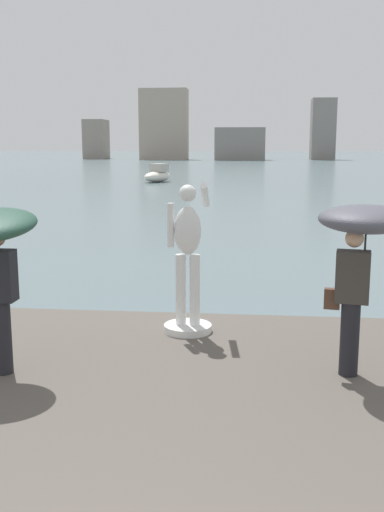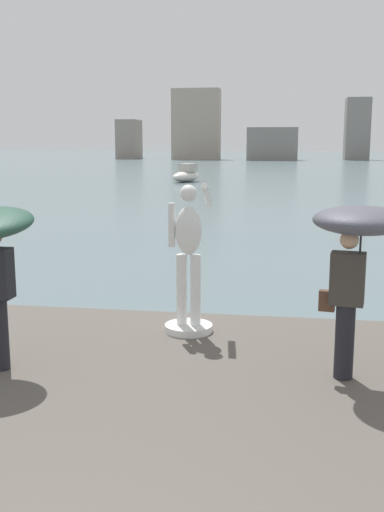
% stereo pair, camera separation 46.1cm
% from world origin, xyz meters
% --- Properties ---
extents(ground_plane, '(400.00, 400.00, 0.00)m').
position_xyz_m(ground_plane, '(0.00, 40.00, 0.00)').
color(ground_plane, slate).
extents(statue_white_figure, '(0.69, 0.91, 2.15)m').
position_xyz_m(statue_white_figure, '(-0.08, 6.88, 1.35)').
color(statue_white_figure, white).
rests_on(statue_white_figure, pier).
extents(onlooker_right, '(1.25, 1.25, 2.01)m').
position_xyz_m(onlooker_right, '(2.07, 5.43, 2.03)').
color(onlooker_right, black).
rests_on(onlooker_right, pier).
extents(boat_near, '(2.62, 3.56, 1.45)m').
position_xyz_m(boat_near, '(-6.89, 47.00, 0.55)').
color(boat_near, silver).
rests_on(boat_near, ground).
extents(distant_skyline, '(78.34, 13.10, 13.17)m').
position_xyz_m(distant_skyline, '(-0.30, 115.38, 4.59)').
color(distant_skyline, gray).
rests_on(distant_skyline, ground).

